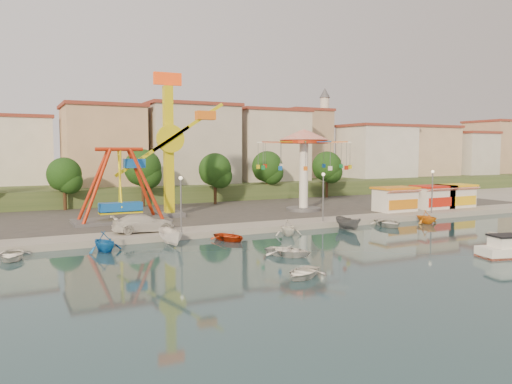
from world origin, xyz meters
TOP-DOWN VIEW (x-y plane):
  - ground at (0.00, 0.00)m, footprint 200.00×200.00m
  - quay_deck at (0.00, 62.00)m, footprint 200.00×100.00m
  - asphalt_pad at (0.00, 30.00)m, footprint 90.00×28.00m
  - hill_terrace at (0.00, 67.00)m, footprint 200.00×60.00m
  - pirate_ship_ride at (-11.73, 22.38)m, footprint 10.00×5.00m
  - kamikaze_tower at (-5.34, 23.98)m, footprint 8.56×3.10m
  - wave_swinger at (11.21, 22.15)m, footprint 11.60×11.60m
  - booth_left at (21.27, 16.49)m, footprint 5.40×3.78m
  - booth_mid at (27.83, 16.49)m, footprint 5.40×3.78m
  - booth_right at (31.78, 16.49)m, footprint 5.40×3.78m
  - lamp_post_1 at (-8.00, 13.00)m, footprint 0.14×0.14m
  - lamp_post_2 at (8.00, 13.00)m, footprint 0.14×0.14m
  - lamp_post_3 at (24.00, 13.00)m, footprint 0.14×0.14m
  - tree_1 at (-16.00, 36.24)m, footprint 4.35×4.35m
  - tree_2 at (-6.00, 35.81)m, footprint 5.02×5.02m
  - tree_3 at (4.00, 34.36)m, footprint 4.68×4.68m
  - tree_4 at (14.00, 37.35)m, footprint 4.86×4.86m
  - tree_5 at (24.00, 35.54)m, footprint 4.83×4.83m
  - building_1 at (-21.33, 51.38)m, footprint 12.33×9.01m
  - building_2 at (-8.19, 51.96)m, footprint 11.95×9.28m
  - building_3 at (5.60, 48.80)m, footprint 12.59×10.50m
  - building_4 at (19.07, 52.20)m, footprint 10.75×9.23m
  - building_5 at (32.37, 50.33)m, footprint 12.77×10.96m
  - building_6 at (44.15, 48.77)m, footprint 8.23×8.98m
  - building_7 at (56.03, 53.70)m, footprint 11.59×10.93m
  - building_8 at (69.93, 47.19)m, footprint 12.84×9.28m
  - building_9 at (83.46, 49.95)m, footprint 12.95×9.17m
  - minaret at (36.00, 54.00)m, footprint 2.80×2.80m
  - cabin_motorboat at (12.46, -6.39)m, footprint 5.75×3.17m
  - rowboat_a at (-2.94, 1.63)m, footprint 4.37×4.68m
  - rowboat_b at (-5.52, -4.61)m, footprint 4.11×3.83m
  - skiff at (13.19, -4.78)m, footprint 3.37×4.17m
  - van at (-11.20, 14.55)m, footprint 5.77×2.36m
  - moored_boat_0 at (-22.44, 9.80)m, footprint 3.06×3.95m
  - moored_boat_1 at (-15.59, 9.80)m, footprint 3.57×3.85m
  - moored_boat_2 at (-9.95, 9.80)m, footprint 1.76×4.16m
  - moored_boat_3 at (-4.42, 9.80)m, footprint 3.55×4.23m
  - moored_boat_4 at (1.76, 9.80)m, footprint 3.22×3.53m
  - moored_boat_5 at (8.99, 9.80)m, footprint 1.41×3.73m
  - moored_boat_6 at (14.34, 9.80)m, footprint 3.74×4.69m
  - moored_boat_7 at (19.89, 9.80)m, footprint 2.66×3.04m

SIDE VIEW (x-z plane):
  - ground at x=0.00m, z-range 0.00..0.00m
  - quay_deck at x=0.00m, z-range 0.00..0.60m
  - rowboat_b at x=-5.52m, z-range 0.00..0.69m
  - moored_boat_3 at x=-4.42m, z-range 0.00..0.75m
  - moored_boat_0 at x=-22.44m, z-range 0.00..0.75m
  - rowboat_a at x=-2.94m, z-range 0.00..0.79m
  - moored_boat_6 at x=14.34m, z-range 0.00..0.87m
  - cabin_motorboat at x=12.46m, z-range -0.45..1.47m
  - asphalt_pad at x=0.00m, z-range 0.60..0.61m
  - moored_boat_5 at x=8.99m, z-range 0.00..1.44m
  - skiff at x=13.19m, z-range 0.00..1.54m
  - moored_boat_7 at x=19.89m, z-range 0.00..1.54m
  - moored_boat_2 at x=-9.95m, z-range 0.00..1.58m
  - moored_boat_4 at x=1.76m, z-range 0.00..1.59m
  - moored_boat_1 at x=-15.59m, z-range 0.00..1.67m
  - van at x=-11.20m, z-range 0.60..2.27m
  - hill_terrace at x=0.00m, z-range 0.00..3.00m
  - booth_left at x=21.27m, z-range 0.62..3.70m
  - booth_mid at x=27.83m, z-range 0.62..3.70m
  - booth_right at x=31.78m, z-range 0.62..3.70m
  - lamp_post_1 at x=-8.00m, z-range 0.60..5.60m
  - lamp_post_2 at x=8.00m, z-range 0.60..5.60m
  - lamp_post_3 at x=24.00m, z-range 0.60..5.60m
  - pirate_ship_ride at x=-11.73m, z-range 0.39..8.39m
  - tree_1 at x=-16.00m, z-range 1.80..8.60m
  - tree_3 at x=4.00m, z-range 1.90..9.21m
  - tree_5 at x=24.00m, z-range 1.94..9.48m
  - tree_4 at x=14.00m, z-range 1.95..9.55m
  - tree_2 at x=-6.00m, z-range 1.99..9.84m
  - building_1 at x=-21.33m, z-range 3.00..11.63m
  - building_7 at x=56.03m, z-range 3.00..11.76m
  - building_3 at x=5.60m, z-range 3.00..12.20m
  - building_9 at x=83.46m, z-range 3.00..12.21m
  - building_4 at x=19.07m, z-range 3.00..12.24m
  - wave_swinger at x=11.21m, z-range 3.00..13.40m
  - kamikaze_tower at x=-5.34m, z-range 0.12..16.62m
  - building_5 at x=32.37m, z-range 3.00..14.21m
  - building_2 at x=-8.19m, z-range 3.00..14.23m
  - building_6 at x=44.15m, z-range 3.00..15.36m
  - building_8 at x=69.93m, z-range 3.00..15.58m
  - minaret at x=36.00m, z-range 3.55..21.55m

